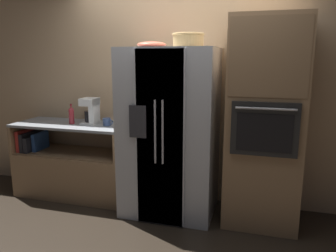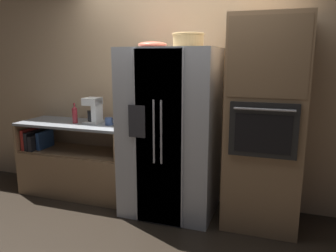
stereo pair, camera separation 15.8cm
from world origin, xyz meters
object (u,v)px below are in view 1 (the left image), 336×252
Objects in this scene: wall_oven at (264,123)px; wicker_basket at (188,40)px; coffee_maker at (91,110)px; fruit_bowl at (152,45)px; bottle_tall at (71,115)px; refrigerator at (170,132)px; mug at (107,122)px.

wall_oven reaches higher than wicker_basket.
wall_oven is 1.98m from coffee_maker.
wall_oven is at bearing -2.59° from coffee_maker.
wall_oven is 6.77× the size of fruit_bowl.
fruit_bowl is 1.26× the size of bottle_tall.
refrigerator is at bearing -7.43° from coffee_maker.
refrigerator is at bearing -3.12° from bottle_tall.
wicker_basket is 1.02× the size of coffee_maker.
bottle_tall is (-2.21, 0.03, -0.03)m from wall_oven.
mug is 0.40× the size of coffee_maker.
coffee_maker is at bearing 15.44° from bottle_tall.
wicker_basket is 2.54× the size of mug.
wall_oven reaches higher than coffee_maker.
mug is at bearing 2.44° from bottle_tall.
fruit_bowl is (-0.42, 0.10, -0.04)m from wicker_basket.
mug is at bearing -11.40° from coffee_maker.
wall_oven is 16.64× the size of mug.
fruit_bowl is at bearing -4.59° from mug.
bottle_tall is at bearing 176.88° from refrigerator.
wicker_basket reaches higher than bottle_tall.
mug is at bearing 173.70° from refrigerator.
wicker_basket is (0.20, -0.06, 0.97)m from refrigerator.
coffee_maker is at bearing 171.23° from wicker_basket.
wicker_basket reaches higher than refrigerator.
wall_oven is at bearing 0.06° from fruit_bowl.
refrigerator is 5.63× the size of wicker_basket.
refrigerator is 5.83× the size of fruit_bowl.
wicker_basket is 1.68m from bottle_tall.
bottle_tall is at bearing -177.56° from mug.
refrigerator is 0.95m from fruit_bowl.
refrigerator is 5.77× the size of coffee_maker.
refrigerator is at bearing -177.52° from wall_oven.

